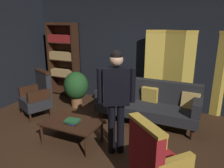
# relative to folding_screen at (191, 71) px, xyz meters

# --- Properties ---
(ground_plane) EXTENTS (10.00, 10.00, 0.00)m
(ground_plane) POSITION_rel_folding_screen_xyz_m (-1.27, -2.37, -0.99)
(ground_plane) COLOR #331E11
(back_wall) EXTENTS (7.20, 0.10, 2.80)m
(back_wall) POSITION_rel_folding_screen_xyz_m (-1.27, 0.08, 0.41)
(back_wall) COLOR black
(back_wall) RESTS_ON ground_plane
(folding_screen) EXTENTS (2.10, 0.47, 1.90)m
(folding_screen) POSITION_rel_folding_screen_xyz_m (0.00, 0.00, 0.00)
(folding_screen) COLOR #B29338
(folding_screen) RESTS_ON ground_plane
(bookshelf) EXTENTS (0.90, 0.32, 2.05)m
(bookshelf) POSITION_rel_folding_screen_xyz_m (-3.42, -0.18, 0.09)
(bookshelf) COLOR black
(bookshelf) RESTS_ON ground_plane
(velvet_couch) EXTENTS (2.12, 0.78, 0.88)m
(velvet_couch) POSITION_rel_folding_screen_xyz_m (-0.72, -0.92, -0.53)
(velvet_couch) COLOR black
(velvet_couch) RESTS_ON ground_plane
(coffee_table) EXTENTS (1.00, 0.64, 0.42)m
(coffee_table) POSITION_rel_folding_screen_xyz_m (-1.70, -2.33, -0.61)
(coffee_table) COLOR black
(coffee_table) RESTS_ON ground_plane
(armchair_gilt_accent) EXTENTS (0.81, 0.81, 1.04)m
(armchair_gilt_accent) POSITION_rel_folding_screen_xyz_m (-0.07, -2.92, -0.50)
(armchair_gilt_accent) COLOR #B78E33
(armchair_gilt_accent) RESTS_ON ground_plane
(armchair_wing_left) EXTENTS (0.76, 0.76, 1.04)m
(armchair_wing_left) POSITION_rel_folding_screen_xyz_m (-3.06, -1.69, -0.50)
(armchair_wing_left) COLOR black
(armchair_wing_left) RESTS_ON ground_plane
(standing_figure) EXTENTS (0.54, 0.37, 1.70)m
(standing_figure) POSITION_rel_folding_screen_xyz_m (-0.89, -2.26, 0.04)
(standing_figure) COLOR black
(standing_figure) RESTS_ON ground_plane
(potted_plant) EXTENTS (0.60, 0.60, 0.90)m
(potted_plant) POSITION_rel_folding_screen_xyz_m (-2.58, -0.86, -0.47)
(potted_plant) COLOR brown
(potted_plant) RESTS_ON ground_plane
(book_navy_cloth) EXTENTS (0.21, 0.21, 0.02)m
(book_navy_cloth) POSITION_rel_folding_screen_xyz_m (-1.66, -2.37, -0.55)
(book_navy_cloth) COLOR navy
(book_navy_cloth) RESTS_ON coffee_table
(book_green_cloth) EXTENTS (0.25, 0.19, 0.04)m
(book_green_cloth) POSITION_rel_folding_screen_xyz_m (-1.66, -2.37, -0.52)
(book_green_cloth) COLOR #1E4C28
(book_green_cloth) RESTS_ON book_navy_cloth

